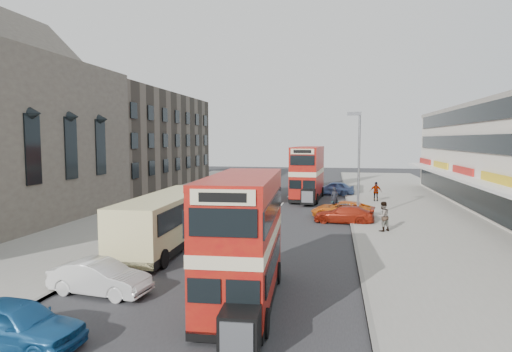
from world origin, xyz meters
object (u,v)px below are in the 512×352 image
Objects in this scene: car_right_c at (334,188)px; pedestrian_far at (376,191)px; bus_second at (308,173)px; cyclist at (334,204)px; street_lamp at (358,158)px; bus_main at (243,239)px; car_right_b at (342,210)px; car_left_front at (100,278)px; coach at (168,219)px; car_left_near at (16,324)px; pedestrian_near at (383,216)px; car_right_a at (344,214)px.

pedestrian_far is (4.03, -4.91, 0.32)m from car_right_c.
bus_second reaches higher than cyclist.
street_lamp is 17.71m from bus_main.
car_right_b is 1.08× the size of car_right_c.
car_left_front is 0.92× the size of car_right_c.
coach is 12.05m from car_left_near.
bus_second is 2.30× the size of car_left_near.
bus_main reaches higher than pedestrian_near.
bus_main is 17.03m from car_right_a.
bus_main reaches higher than car_right_a.
bus_second is 6.93m from pedestrian_far.
pedestrian_far is at bearing 45.98° from car_right_c.
street_lamp is at bearing -105.56° from pedestrian_near.
cyclist reaches higher than car_right_a.
car_left_front is at bearing -122.39° from street_lamp.
street_lamp is 1.98× the size of car_left_front.
car_left_front is at bearing -112.57° from pedestrian_far.
car_right_c is 11.28m from cyclist.
coach reaches higher than car_right_a.
bus_main is 0.89× the size of bus_second.
pedestrian_far is at bearing 167.01° from car_right_b.
pedestrian_near is (12.46, 5.89, -0.50)m from coach.
car_right_a is 2.08× the size of cyclist.
bus_second is 33.63m from car_left_near.
pedestrian_near reaches higher than car_left_near.
pedestrian_near is (1.48, -3.48, -3.65)m from street_lamp.
bus_main is at bearing -47.38° from car_left_near.
bus_second reaches higher than pedestrian_far.
car_left_near is 24.99m from car_right_b.
street_lamp is 12.51m from bus_second.
coach is at bearing -40.52° from car_right_a.
street_lamp is 20.49m from car_left_front.
bus_main is 7.64m from car_left_near.
car_left_near is 0.94× the size of car_right_c.
pedestrian_near reaches higher than car_right_a.
pedestrian_near is (6.45, 13.35, -1.32)m from bus_main.
car_left_front is at bearing 3.52° from car_left_near.
coach is 2.52× the size of car_left_near.
pedestrian_near is 0.94× the size of cyclist.
cyclist is (-3.11, 7.83, -0.44)m from pedestrian_near.
car_left_near is at bearing -17.63° from car_right_a.
bus_main is 0.81× the size of coach.
car_left_front is 30.61m from pedestrian_far.
coach is at bearing -54.33° from bus_main.
car_right_c reaches higher than car_right_a.
car_right_b is at bearing 111.91° from bus_second.
bus_second reaches higher than car_right_b.
car_left_near is 34.71m from pedestrian_far.
bus_main is 4.06× the size of cyclist.
cyclist reaches higher than car_right_b.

